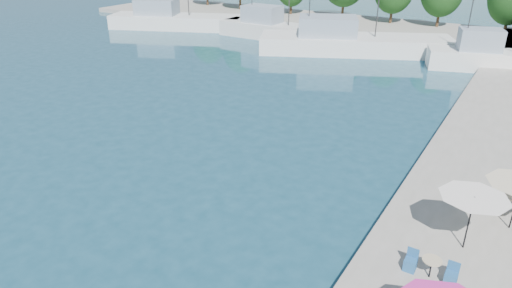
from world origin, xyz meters
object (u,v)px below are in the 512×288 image
Objects in this scene: trawler_03 at (350,43)px; trawler_04 at (494,59)px; trawler_02 at (275,30)px; umbrella_white at (473,203)px; trawler_01 at (173,20)px.

trawler_04 is (14.07, 0.62, 0.00)m from trawler_03.
trawler_02 reaches higher than umbrella_white.
trawler_02 is 24.67m from trawler_04.
trawler_04 reaches higher than umbrella_white.
umbrella_white is at bearing -86.53° from trawler_03.
trawler_02 is 0.73× the size of trawler_03.
trawler_03 is at bearing -24.10° from trawler_01.
trawler_03 is at bearing 118.54° from umbrella_white.
umbrella_white is at bearing -103.65° from trawler_04.
trawler_03 reaches higher than umbrella_white.
umbrella_white is (27.15, -32.63, 1.58)m from trawler_02.
trawler_02 is 42.48m from umbrella_white.
trawler_02 is at bearing 143.57° from trawler_03.
trawler_01 is 1.21× the size of trawler_02.
trawler_01 is 52.42m from umbrella_white.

